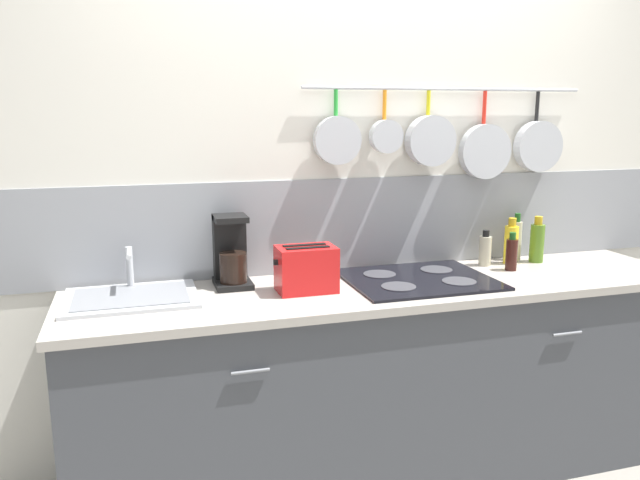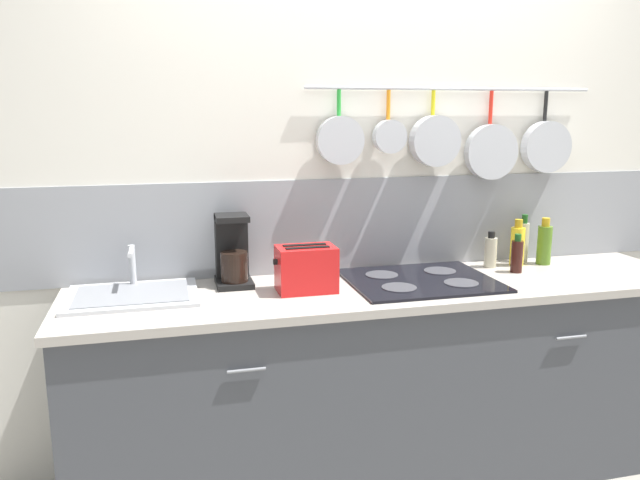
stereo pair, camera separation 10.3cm
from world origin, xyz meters
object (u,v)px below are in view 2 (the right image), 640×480
object	(u,v)px
bottle_cooking_wine	(544,244)
bottle_vinegar	(517,255)
coffee_maker	(233,255)
bottle_sesame_oil	(491,251)
toaster	(306,269)
bottle_dish_soap	(523,241)
bottle_hot_sauce	(517,245)

from	to	relation	value
bottle_cooking_wine	bottle_vinegar	bearing A→B (deg)	-153.07
coffee_maker	bottle_sesame_oil	distance (m)	1.22
bottle_vinegar	bottle_cooking_wine	xyz separation A→B (m)	(0.21, 0.11, 0.02)
coffee_maker	bottle_cooking_wine	size ratio (longest dim) A/B	1.33
bottle_sesame_oil	bottle_vinegar	bearing A→B (deg)	-60.14
toaster	bottle_dish_soap	bearing A→B (deg)	11.57
bottle_dish_soap	bottle_cooking_wine	world-z (taller)	bottle_dish_soap
bottle_sesame_oil	bottle_hot_sauce	bearing A→B (deg)	-0.91
bottle_sesame_oil	bottle_hot_sauce	world-z (taller)	bottle_hot_sauce
bottle_cooking_wine	toaster	bearing A→B (deg)	-172.19
bottle_sesame_oil	bottle_dish_soap	size ratio (longest dim) A/B	0.73
toaster	bottle_sesame_oil	xyz separation A→B (m)	(0.94, 0.18, -0.02)
toaster	bottle_sesame_oil	bearing A→B (deg)	10.63
coffee_maker	bottle_cooking_wine	bearing A→B (deg)	-0.81
toaster	bottle_vinegar	size ratio (longest dim) A/B	1.43
bottle_vinegar	bottle_dish_soap	size ratio (longest dim) A/B	0.76
bottle_vinegar	bottle_dish_soap	bearing A→B (deg)	51.09
bottle_hot_sauce	bottle_dish_soap	distance (m)	0.09
bottle_hot_sauce	bottle_dish_soap	world-z (taller)	bottle_dish_soap
bottle_cooking_wine	bottle_sesame_oil	bearing A→B (deg)	178.21
bottle_vinegar	bottle_cooking_wine	distance (m)	0.24
coffee_maker	bottle_hot_sauce	bearing A→B (deg)	-0.62
bottle_hot_sauce	bottle_dish_soap	xyz separation A→B (m)	(0.07, 0.06, 0.00)
coffee_maker	toaster	xyz separation A→B (m)	(0.28, -0.19, -0.03)
bottle_vinegar	bottle_hot_sauce	xyz separation A→B (m)	(0.07, 0.12, 0.02)
bottle_hot_sauce	bottle_cooking_wine	world-z (taller)	bottle_cooking_wine
toaster	bottle_hot_sauce	xyz separation A→B (m)	(1.08, 0.17, 0.00)
toaster	bottle_dish_soap	xyz separation A→B (m)	(1.15, 0.23, 0.01)
bottle_sesame_oil	toaster	bearing A→B (deg)	-169.37
bottle_vinegar	bottle_cooking_wine	world-z (taller)	bottle_cooking_wine
coffee_maker	bottle_dish_soap	xyz separation A→B (m)	(1.43, 0.05, -0.02)
bottle_vinegar	coffee_maker	bearing A→B (deg)	174.23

